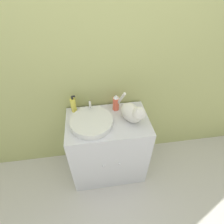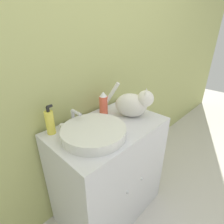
% 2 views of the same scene
% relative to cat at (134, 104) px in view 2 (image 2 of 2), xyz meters
% --- Properties ---
extents(wall_back, '(6.00, 0.05, 2.50)m').
position_rel_cat_xyz_m(wall_back, '(-0.22, 0.32, 0.34)').
color(wall_back, tan).
rests_on(wall_back, ground_plane).
extents(vanity_cabinet, '(0.79, 0.51, 0.81)m').
position_rel_cat_xyz_m(vanity_cabinet, '(-0.22, 0.03, -0.51)').
color(vanity_cabinet, silver).
rests_on(vanity_cabinet, ground_plane).
extents(sink_basin, '(0.39, 0.39, 0.06)m').
position_rel_cat_xyz_m(sink_basin, '(-0.38, 0.01, -0.07)').
color(sink_basin, silver).
rests_on(sink_basin, vanity_cabinet).
extents(faucet, '(0.21, 0.11, 0.11)m').
position_rel_cat_xyz_m(faucet, '(-0.38, 0.21, -0.05)').
color(faucet, silver).
rests_on(faucet, vanity_cabinet).
extents(cat, '(0.24, 0.35, 0.25)m').
position_rel_cat_xyz_m(cat, '(0.00, 0.00, 0.00)').
color(cat, silver).
rests_on(cat, vanity_cabinet).
extents(soap_bottle, '(0.06, 0.05, 0.19)m').
position_rel_cat_xyz_m(soap_bottle, '(-0.54, 0.22, -0.02)').
color(soap_bottle, '#EADB4C').
rests_on(soap_bottle, vanity_cabinet).
extents(spray_bottle, '(0.06, 0.06, 0.18)m').
position_rel_cat_xyz_m(spray_bottle, '(-0.12, 0.19, -0.02)').
color(spray_bottle, '#EF6047').
rests_on(spray_bottle, vanity_cabinet).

